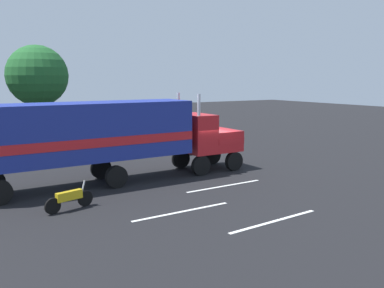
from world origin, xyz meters
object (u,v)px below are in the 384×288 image
(tree_left, at_px, (37,76))
(motorcycle, at_px, (70,199))
(person_bystander, at_px, (94,158))
(semi_truck, at_px, (109,134))

(tree_left, bearing_deg, motorcycle, -97.57)
(motorcycle, height_order, tree_left, tree_left)
(person_bystander, bearing_deg, tree_left, 93.79)
(motorcycle, xyz_separation_m, tree_left, (2.21, 16.64, 5.03))
(motorcycle, bearing_deg, person_bystander, 63.24)
(tree_left, bearing_deg, person_bystander, -86.21)
(semi_truck, xyz_separation_m, tree_left, (-0.77, 13.25, 2.99))
(person_bystander, height_order, motorcycle, person_bystander)
(semi_truck, relative_size, person_bystander, 8.71)
(semi_truck, xyz_separation_m, person_bystander, (-0.06, 2.42, -1.63))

